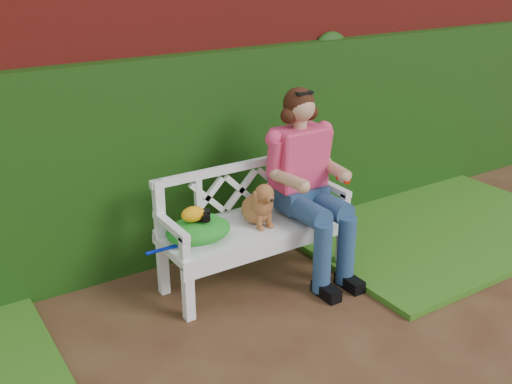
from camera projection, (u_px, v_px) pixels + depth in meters
ground at (274, 369)px, 3.76m from camera, size 60.00×60.00×0.00m
brick_wall at (142, 129)px, 4.82m from camera, size 10.00×0.30×2.20m
ivy_hedge at (156, 166)px, 4.74m from camera, size 10.00×0.18×1.70m
grass_right at (430, 225)px, 5.65m from camera, size 2.60×2.00×0.05m
garden_bench at (256, 252)px, 4.69m from camera, size 1.63×0.73×0.48m
seated_woman at (302, 182)px, 4.69m from camera, size 0.71×0.90×1.50m
dog at (258, 202)px, 4.55m from camera, size 0.32×0.38×0.36m
tennis_racket at (192, 241)px, 4.30m from camera, size 0.59×0.43×0.03m
green_bag at (198, 230)px, 4.32m from camera, size 0.53×0.44×0.17m
camera_item at (202, 215)px, 4.28m from camera, size 0.13×0.11×0.07m
baseball_glove at (193, 214)px, 4.24m from camera, size 0.21×0.17×0.11m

